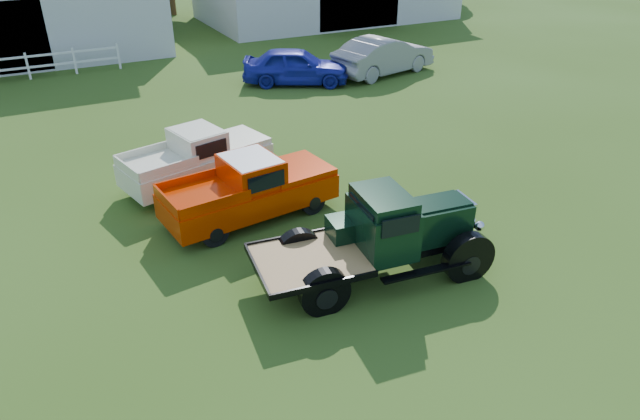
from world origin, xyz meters
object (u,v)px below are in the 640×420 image
misc_car_blue (296,66)px  misc_car_grey (384,56)px  vintage_flatbed (377,236)px  red_pickup (249,188)px  white_pickup (197,158)px

misc_car_blue → misc_car_grey: bearing=-67.8°
vintage_flatbed → red_pickup: 3.99m
misc_car_blue → misc_car_grey: size_ratio=0.90×
vintage_flatbed → misc_car_grey: 16.36m
vintage_flatbed → white_pickup: size_ratio=1.16×
red_pickup → vintage_flatbed: bearing=-75.0°
white_pickup → misc_car_blue: size_ratio=0.94×
misc_car_blue → misc_car_grey: (4.29, -0.43, 0.06)m
red_pickup → misc_car_grey: (10.51, 9.96, 0.01)m
vintage_flatbed → white_pickup: vintage_flatbed is taller
red_pickup → misc_car_blue: size_ratio=0.99×
vintage_flatbed → misc_car_blue: (4.72, 14.08, -0.21)m
vintage_flatbed → red_pickup: vintage_flatbed is taller
vintage_flatbed → red_pickup: bearing=118.7°
misc_car_blue → red_pickup: bearing=177.0°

